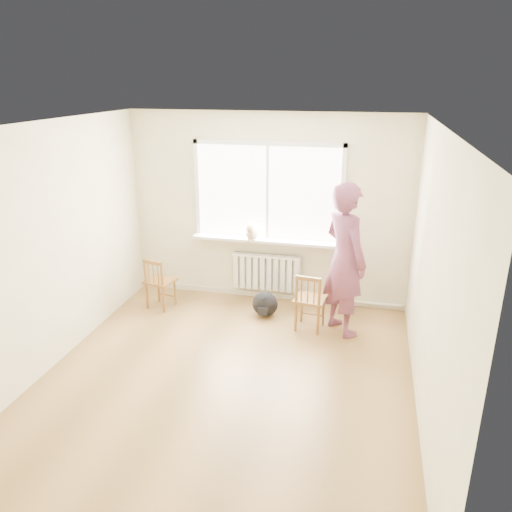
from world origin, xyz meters
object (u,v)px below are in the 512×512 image
Objects in this scene: chair_right at (309,302)px; backpack at (265,304)px; person at (345,260)px; chair_left at (158,283)px; cat at (252,232)px.

chair_right is 0.72m from backpack.
person is at bearing -10.19° from backpack.
person reaches higher than backpack.
chair_left is 0.38× the size of person.
chair_left is 1.87× the size of cat.
chair_left is 1.50m from cat.
chair_left reaches higher than backpack.
person is (0.41, 0.07, 0.58)m from chair_right.
cat is at bearing 123.42° from backpack.
cat is at bearing 25.38° from person.
cat is (1.24, 0.52, 0.68)m from chair_left.
backpack is (0.28, -0.43, -0.88)m from cat.
cat is 1.02m from backpack.
person is (2.57, -0.09, 0.60)m from chair_left.
chair_right is at bearing -35.26° from cat.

